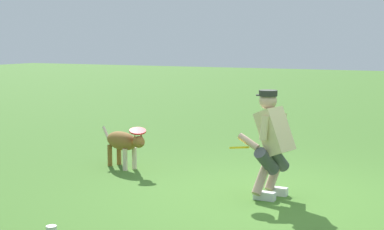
{
  "coord_description": "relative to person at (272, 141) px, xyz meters",
  "views": [
    {
      "loc": [
        -2.12,
        6.5,
        1.89
      ],
      "look_at": [
        1.24,
        -0.36,
        0.9
      ],
      "focal_mm": 54.59,
      "sensor_mm": 36.0,
      "label": 1
    }
  ],
  "objects": [
    {
      "name": "dog",
      "position": [
        2.48,
        -0.6,
        -0.31
      ],
      "size": [
        1.03,
        0.53,
        0.57
      ],
      "rotation": [
        0.0,
        0.0,
        2.73
      ],
      "color": "olive",
      "rests_on": "ground_plane"
    },
    {
      "name": "person",
      "position": [
        0.0,
        0.0,
        0.0
      ],
      "size": [
        0.65,
        0.66,
        1.29
      ],
      "rotation": [
        0.0,
        0.0,
        -0.24
      ],
      "color": "silver",
      "rests_on": "ground_plane"
    },
    {
      "name": "frisbee_flying",
      "position": [
        2.17,
        -0.49,
        -0.11
      ],
      "size": [
        0.24,
        0.25,
        0.11
      ],
      "primitive_type": "cylinder",
      "rotation": [
        0.16,
        -0.22,
        4.73
      ],
      "color": "red"
    },
    {
      "name": "ground_plane",
      "position": [
        -0.04,
        0.06,
        -0.7
      ],
      "size": [
        60.0,
        60.0,
        0.0
      ],
      "primitive_type": "plane",
      "color": "#43742A"
    },
    {
      "name": "frisbee_held",
      "position": [
        0.35,
        0.16,
        -0.09
      ],
      "size": [
        0.29,
        0.29,
        0.09
      ],
      "primitive_type": "cylinder",
      "rotation": [
        -0.16,
        0.13,
        4.44
      ],
      "color": "yellow",
      "rests_on": "person"
    }
  ]
}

